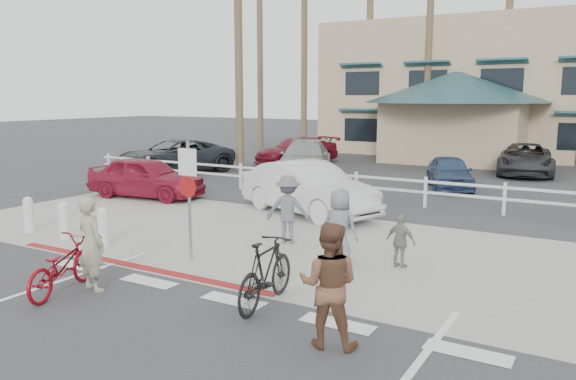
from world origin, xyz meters
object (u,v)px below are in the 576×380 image
Objects in this scene: sign_post at (189,194)px; bike_black at (266,273)px; bike_red at (62,266)px; car_red_compact at (146,177)px; car_white_sedan at (308,189)px.

bike_black is (2.91, -1.49, -0.86)m from sign_post.
bike_red is 9.80m from car_red_compact.
bike_red is at bearing -151.71° from car_red_compact.
car_white_sedan reaches higher than bike_red.
car_red_compact reaches higher than bike_red.
car_red_compact reaches higher than bike_black.
car_white_sedan is at bearing 90.58° from sign_post.
bike_black is at bearing -133.05° from car_red_compact.
sign_post is at bearing -136.44° from car_red_compact.
car_white_sedan is (-0.06, 5.51, -0.66)m from sign_post.
bike_black is 0.46× the size of car_red_compact.
sign_post is at bearing -32.91° from bike_black.
car_white_sedan is at bearing -72.83° from bike_black.
sign_post is 3.03m from bike_red.
car_white_sedan is (-2.96, 7.00, 0.20)m from bike_black.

